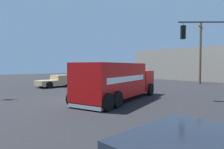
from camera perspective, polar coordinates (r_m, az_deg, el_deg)
ground_plane at (r=14.69m, az=-8.52°, el=-7.17°), size 100.00×100.00×0.00m
delivery_truck at (r=14.05m, az=1.63°, el=-1.79°), size 4.68×8.62×2.66m
traffic_light_primary at (r=16.17m, az=29.34°, el=7.40°), size 3.46×3.47×5.70m
pickup_tan at (r=24.28m, az=-15.15°, el=-1.70°), size 2.35×5.24×1.38m
utility_pole at (r=29.62m, az=24.34°, el=5.97°), size 0.43×2.19×8.47m
building_backdrop at (r=37.43m, az=23.89°, el=2.73°), size 23.36×6.00×5.53m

